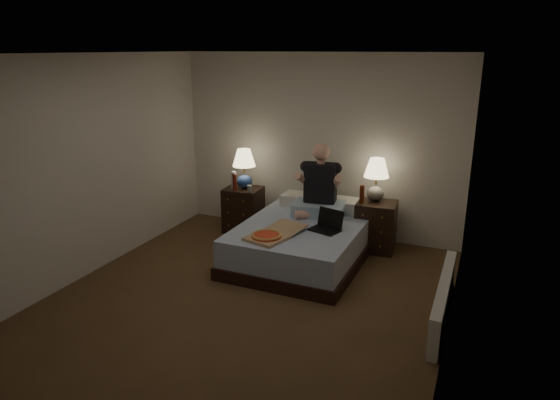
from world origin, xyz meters
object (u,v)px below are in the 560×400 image
at_px(laptop, 325,221).
at_px(pizza_box, 266,236).
at_px(lamp_right, 376,180).
at_px(beer_bottle_right, 362,194).
at_px(nightstand_left, 243,210).
at_px(soda_can, 249,189).
at_px(radiator, 443,299).
at_px(bed, 302,242).
at_px(water_bottle, 234,180).
at_px(lamp_left, 244,169).
at_px(person, 320,180).
at_px(nightstand_right, 376,226).
at_px(beer_bottle_left, 235,182).

height_order(laptop, pizza_box, laptop).
height_order(lamp_right, beer_bottle_right, lamp_right).
relative_size(nightstand_left, beer_bottle_right, 2.80).
bearing_deg(soda_can, beer_bottle_right, 4.07).
bearing_deg(laptop, radiator, -7.63).
height_order(nightstand_left, radiator, nightstand_left).
bearing_deg(radiator, soda_can, 155.05).
distance_m(bed, beer_bottle_right, 0.98).
height_order(lamp_right, water_bottle, lamp_right).
distance_m(lamp_left, person, 1.22).
relative_size(nightstand_right, beer_bottle_right, 2.81).
distance_m(soda_can, radiator, 3.04).
bearing_deg(laptop, lamp_right, 83.10).
distance_m(bed, soda_can, 1.17).
height_order(lamp_right, soda_can, lamp_right).
distance_m(lamp_left, beer_bottle_right, 1.71).
height_order(lamp_right, radiator, lamp_right).
bearing_deg(bed, lamp_right, 47.41).
xyz_separation_m(lamp_right, beer_bottle_right, (-0.13, -0.17, -0.17)).
xyz_separation_m(water_bottle, pizza_box, (1.05, -1.20, -0.26)).
distance_m(lamp_left, soda_can, 0.33).
height_order(water_bottle, soda_can, water_bottle).
distance_m(lamp_left, lamp_right, 1.84).
bearing_deg(beer_bottle_left, radiator, -23.48).
bearing_deg(person, nightstand_left, 162.32).
bearing_deg(nightstand_left, water_bottle, -142.25).
relative_size(lamp_left, soda_can, 5.60).
relative_size(person, radiator, 0.58).
xyz_separation_m(nightstand_right, beer_bottle_left, (-1.96, -0.19, 0.44)).
xyz_separation_m(bed, lamp_left, (-1.12, 0.65, 0.69)).
bearing_deg(lamp_right, radiator, -56.03).
bearing_deg(nightstand_left, lamp_left, 37.55).
distance_m(soda_can, laptop, 1.42).
height_order(lamp_right, beer_bottle_left, lamp_right).
height_order(bed, lamp_left, lamp_left).
bearing_deg(lamp_left, laptop, -28.02).
bearing_deg(beer_bottle_left, lamp_left, 63.96).
relative_size(water_bottle, person, 0.27).
bearing_deg(nightstand_right, water_bottle, -179.38).
relative_size(beer_bottle_left, radiator, 0.14).
xyz_separation_m(nightstand_right, radiator, (1.00, -1.47, -0.12)).
distance_m(lamp_left, laptop, 1.67).
height_order(soda_can, radiator, soda_can).
height_order(nightstand_left, pizza_box, nightstand_left).
xyz_separation_m(soda_can, laptop, (1.29, -0.60, -0.10)).
bearing_deg(person, soda_can, 169.05).
height_order(water_bottle, beer_bottle_left, water_bottle).
bearing_deg(bed, lamp_left, 150.85).
height_order(nightstand_right, lamp_left, lamp_left).
distance_m(beer_bottle_left, beer_bottle_right, 1.78).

